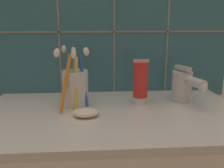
{
  "coord_description": "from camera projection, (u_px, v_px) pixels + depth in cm",
  "views": [
    {
      "loc": [
        -4.9,
        -61.44,
        25.69
      ],
      "look_at": [
        -0.18,
        2.37,
        9.01
      ],
      "focal_mm": 40.0,
      "sensor_mm": 36.0,
      "label": 1
    }
  ],
  "objects": [
    {
      "name": "toothbrush_cup",
      "position": [
        75.0,
        86.0,
        0.69
      ],
      "size": [
        9.39,
        13.73,
        17.05
      ],
      "color": "silver",
      "rests_on": "sink_counter"
    },
    {
      "name": "sink_faucet",
      "position": [
        184.0,
        85.0,
        0.73
      ],
      "size": [
        7.01,
        12.77,
        10.48
      ],
      "rotation": [
        0.0,
        0.0,
        -1.25
      ],
      "color": "silver",
      "rests_on": "sink_counter"
    },
    {
      "name": "toothpaste_tube",
      "position": [
        140.0,
        82.0,
        0.7
      ],
      "size": [
        4.34,
        4.14,
        12.95
      ],
      "color": "white",
      "rests_on": "sink_counter"
    },
    {
      "name": "sink_counter",
      "position": [
        113.0,
        116.0,
        0.66
      ],
      "size": [
        69.4,
        39.13,
        2.0
      ],
      "primitive_type": "cube",
      "color": "silver",
      "rests_on": "ground"
    },
    {
      "name": "tile_wall_backsplash",
      "position": [
        108.0,
        9.0,
        0.78
      ],
      "size": [
        79.4,
        1.72,
        57.45
      ],
      "color": "#336B7F",
      "rests_on": "ground"
    },
    {
      "name": "soap_bar",
      "position": [
        86.0,
        113.0,
        0.62
      ],
      "size": [
        6.6,
        5.14,
        2.03
      ],
      "primitive_type": "ellipsoid",
      "color": "silver",
      "rests_on": "sink_counter"
    }
  ]
}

